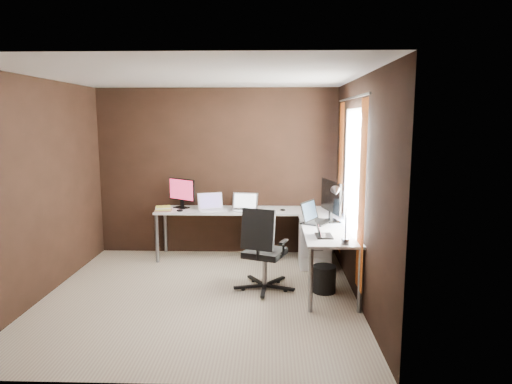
# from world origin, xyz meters

# --- Properties ---
(room) EXTENTS (3.60, 3.60, 2.50)m
(room) POSITION_xyz_m (0.34, 0.07, 1.28)
(room) COLOR #C0B596
(room) RESTS_ON ground
(desk) EXTENTS (2.65, 2.25, 0.73)m
(desk) POSITION_xyz_m (0.84, 1.04, 0.68)
(desk) COLOR white
(desk) RESTS_ON ground
(drawer_pedestal) EXTENTS (0.42, 0.50, 0.60)m
(drawer_pedestal) POSITION_xyz_m (1.43, 1.15, 0.30)
(drawer_pedestal) COLOR white
(drawer_pedestal) RESTS_ON ground
(monitor_left) EXTENTS (0.43, 0.31, 0.44)m
(monitor_left) POSITION_xyz_m (-0.51, 1.59, 0.98)
(monitor_left) COLOR black
(monitor_left) RESTS_ON desk
(monitor_right) EXTENTS (0.21, 0.64, 0.53)m
(monitor_right) POSITION_xyz_m (1.59, 0.74, 1.03)
(monitor_right) COLOR black
(monitor_right) RESTS_ON desk
(laptop_white) EXTENTS (0.42, 0.36, 0.24)m
(laptop_white) POSITION_xyz_m (-0.05, 1.44, 0.78)
(laptop_white) COLOR white
(laptop_white) RESTS_ON desk
(laptop_silver) EXTENTS (0.42, 0.33, 0.25)m
(laptop_silver) POSITION_xyz_m (0.43, 1.43, 0.78)
(laptop_silver) COLOR silver
(laptop_silver) RESTS_ON desk
(laptop_black_big) EXTENTS (0.45, 0.50, 0.27)m
(laptop_black_big) POSITION_xyz_m (1.37, 0.69, 0.79)
(laptop_black_big) COLOR black
(laptop_black_big) RESTS_ON desk
(laptop_black_small) EXTENTS (0.19, 0.26, 0.18)m
(laptop_black_small) POSITION_xyz_m (1.39, -0.04, 0.77)
(laptop_black_small) COLOR black
(laptop_black_small) RESTS_ON desk
(book_stack) EXTENTS (0.25, 0.22, 0.07)m
(book_stack) POSITION_xyz_m (-0.73, 1.33, 0.76)
(book_stack) COLOR #A06E56
(book_stack) RESTS_ON desk
(mouse_left) EXTENTS (0.10, 0.08, 0.04)m
(mouse_left) POSITION_xyz_m (-0.48, 1.30, 0.75)
(mouse_left) COLOR black
(mouse_left) RESTS_ON desk
(mouse_corner) EXTENTS (0.10, 0.08, 0.03)m
(mouse_corner) POSITION_xyz_m (0.99, 1.41, 0.75)
(mouse_corner) COLOR black
(mouse_corner) RESTS_ON desk
(desk_lamp) EXTENTS (0.19, 0.23, 0.61)m
(desk_lamp) POSITION_xyz_m (1.54, -0.29, 1.11)
(desk_lamp) COLOR slate
(desk_lamp) RESTS_ON desk
(office_chair) EXTENTS (0.57, 0.61, 1.02)m
(office_chair) POSITION_xyz_m (0.73, 0.22, 0.30)
(office_chair) COLOR black
(office_chair) RESTS_ON ground
(wastebasket) EXTENTS (0.33, 0.33, 0.32)m
(wastebasket) POSITION_xyz_m (1.45, 0.17, 0.16)
(wastebasket) COLOR black
(wastebasket) RESTS_ON ground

